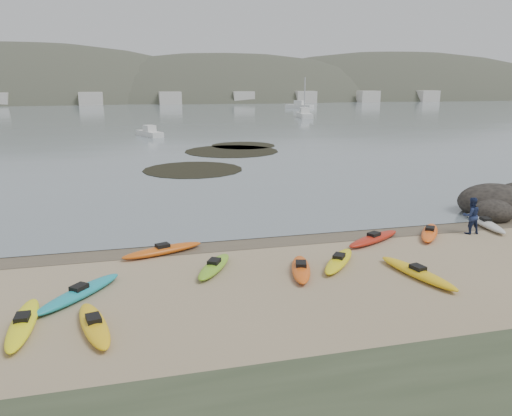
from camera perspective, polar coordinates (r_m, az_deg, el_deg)
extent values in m
plane|color=tan|center=(23.40, 0.00, -3.56)|extent=(600.00, 600.00, 0.00)
plane|color=brown|center=(23.12, 0.18, -3.77)|extent=(60.00, 60.00, 0.00)
plane|color=slate|center=(321.73, -13.54, 12.59)|extent=(1200.00, 1200.00, 0.00)
ellipsoid|color=#B42212|center=(23.53, 13.29, -3.42)|extent=(3.48, 2.31, 0.34)
ellipsoid|color=#D95A12|center=(21.72, -10.61, -4.77)|extent=(3.65, 1.87, 0.34)
ellipsoid|color=yellow|center=(15.89, -18.02, -12.60)|extent=(1.43, 3.33, 0.34)
ellipsoid|color=teal|center=(18.24, -19.51, -9.14)|extent=(2.98, 3.39, 0.34)
ellipsoid|color=#FF5D16|center=(25.19, 19.23, -2.68)|extent=(2.48, 2.95, 0.34)
ellipsoid|color=yellow|center=(20.39, 9.44, -6.00)|extent=(2.53, 2.94, 0.34)
ellipsoid|color=#F05B14|center=(19.36, 5.16, -6.97)|extent=(1.51, 3.00, 0.34)
ellipsoid|color=silver|center=(27.94, 24.71, -1.57)|extent=(1.35, 3.74, 0.34)
ellipsoid|color=#7BBC25|center=(19.62, -4.80, -6.67)|extent=(2.06, 2.90, 0.34)
ellipsoid|color=yellow|center=(19.89, 17.96, -7.05)|extent=(1.53, 3.93, 0.34)
ellipsoid|color=#FFFB15|center=(16.73, -25.08, -11.88)|extent=(0.72, 3.55, 0.34)
imported|color=navy|center=(26.15, 23.36, -0.80)|extent=(0.92, 0.75, 1.79)
ellipsoid|color=black|center=(31.01, 25.32, 0.07)|extent=(3.98, 3.09, 1.99)
ellipsoid|color=black|center=(29.44, 25.37, -0.83)|extent=(2.21, 1.99, 1.33)
cylinder|color=black|center=(41.98, -7.22, 4.36)|extent=(8.29, 8.29, 0.04)
cylinder|color=black|center=(52.93, -2.82, 6.49)|extent=(9.86, 9.86, 0.04)
cylinder|color=black|center=(57.58, -1.49, 7.13)|extent=(7.31, 7.31, 0.04)
cube|color=silver|center=(69.22, -12.05, 8.33)|extent=(3.47, 5.79, 0.78)
cube|color=silver|center=(103.72, 5.53, 10.53)|extent=(3.36, 8.05, 1.09)
cube|color=silver|center=(140.85, 4.99, 11.51)|extent=(6.71, 7.89, 1.14)
ellipsoid|color=#384235|center=(221.61, -24.53, 6.45)|extent=(220.00, 120.00, 80.00)
ellipsoid|color=#384235|center=(216.60, -3.38, 8.27)|extent=(200.00, 110.00, 68.00)
ellipsoid|color=#384235|center=(255.80, 15.42, 8.30)|extent=(230.00, 130.00, 76.00)
cube|color=beige|center=(170.64, -27.08, 10.99)|extent=(7.00, 5.00, 4.00)
cube|color=beige|center=(167.15, -18.89, 11.73)|extent=(7.00, 5.00, 4.00)
cube|color=beige|center=(167.07, -10.49, 12.25)|extent=(7.00, 5.00, 4.00)
cube|color=beige|center=(170.41, -2.22, 12.50)|extent=(7.00, 5.00, 4.00)
cube|color=beige|center=(176.97, 5.59, 12.51)|extent=(7.00, 5.00, 4.00)
cube|color=beige|center=(186.41, 12.71, 12.32)|extent=(7.00, 5.00, 4.00)
cube|color=beige|center=(198.32, 19.06, 12.00)|extent=(7.00, 5.00, 4.00)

